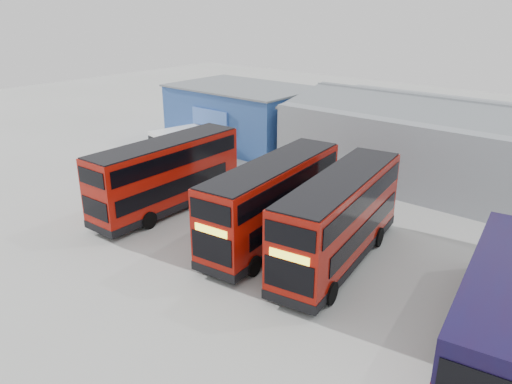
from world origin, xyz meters
name	(u,v)px	position (x,y,z in m)	size (l,w,h in m)	color
ground_plane	(214,270)	(0.00, 0.00, 0.00)	(120.00, 120.00, 0.00)	#9E9E99
office_block	(242,115)	(-14.00, 17.99, 2.58)	(12.30, 8.32, 5.12)	navy
double_decker_left	(167,176)	(-7.36, 3.52, 2.18)	(2.88, 10.43, 4.38)	#9F1209
double_decker_centre	(273,203)	(0.21, 4.26, 2.20)	(3.65, 10.64, 4.41)	#9F1209
double_decker_right	(339,220)	(4.09, 4.55, 2.22)	(4.09, 10.76, 4.45)	#9F1209
single_decker_blue	(499,304)	(11.87, 3.29, 1.48)	(4.12, 11.21, 2.98)	#0F0B33
panel_van	(182,141)	(-15.40, 11.92, 1.24)	(3.02, 5.37, 2.21)	white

